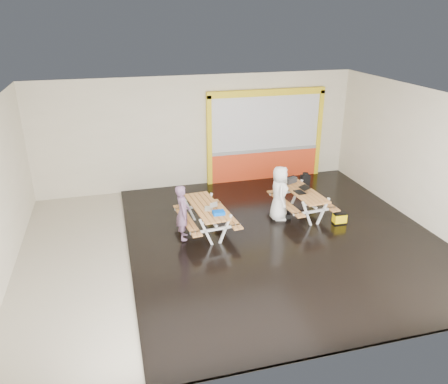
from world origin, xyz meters
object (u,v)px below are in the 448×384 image
object	(u,v)px
laptop_left	(211,207)
laptop_right	(301,190)
dark_case	(283,215)
backpack	(305,180)
picnic_table_left	(206,212)
blue_pouch	(219,213)
person_left	(183,212)
toolbox	(291,180)
person_right	(279,193)
fluke_bag	(340,218)
picnic_table_right	(302,196)

from	to	relation	value
laptop_left	laptop_right	size ratio (longest dim) A/B	0.93
laptop_left	dark_case	bearing A→B (deg)	10.52
laptop_left	laptop_right	distance (m)	2.64
backpack	laptop_left	bearing A→B (deg)	-156.59
laptop_right	dark_case	world-z (taller)	laptop_right
picnic_table_left	blue_pouch	world-z (taller)	blue_pouch
person_left	toolbox	bearing A→B (deg)	-62.01
picnic_table_left	laptop_right	bearing A→B (deg)	4.69
person_left	dark_case	world-z (taller)	person_left
picnic_table_left	dark_case	world-z (taller)	picnic_table_left
picnic_table_left	person_left	bearing A→B (deg)	-156.26
person_right	backpack	world-z (taller)	person_right
laptop_left	picnic_table_left	bearing A→B (deg)	109.79
laptop_left	backpack	xyz separation A→B (m)	(3.17, 1.37, -0.11)
laptop_left	fluke_bag	world-z (taller)	laptop_left
person_right	laptop_left	xyz separation A→B (m)	(-1.97, -0.41, 0.01)
person_right	fluke_bag	size ratio (longest dim) A/B	4.23
toolbox	backpack	size ratio (longest dim) A/B	0.92
picnic_table_left	dark_case	xyz separation A→B (m)	(2.18, 0.21, -0.46)
person_right	dark_case	distance (m)	0.68
laptop_left	toolbox	xyz separation A→B (m)	(2.60, 1.13, 0.03)
toolbox	person_right	bearing A→B (deg)	-130.92
person_left	blue_pouch	bearing A→B (deg)	-99.73
person_left	laptop_right	world-z (taller)	person_left
picnic_table_right	laptop_left	distance (m)	2.74
person_right	laptop_right	distance (m)	0.63
person_left	person_right	xyz separation A→B (m)	(2.68, 0.50, -0.00)
backpack	dark_case	size ratio (longest dim) A/B	1.24
picnic_table_left	picnic_table_right	size ratio (longest dim) A/B	1.01
laptop_left	laptop_right	xyz separation A→B (m)	(2.60, 0.41, 0.00)
picnic_table_right	person_left	distance (m)	3.45
picnic_table_left	dark_case	bearing A→B (deg)	5.41
blue_pouch	toolbox	xyz separation A→B (m)	(2.49, 1.49, 0.04)
fluke_bag	person_left	bearing A→B (deg)	177.09
blue_pouch	person_left	bearing A→B (deg)	162.64
person_right	toolbox	distance (m)	0.96
picnic_table_left	person_right	size ratio (longest dim) A/B	1.31
laptop_right	backpack	xyz separation A→B (m)	(0.56, 0.97, -0.11)
laptop_left	dark_case	distance (m)	2.25
backpack	dark_case	distance (m)	1.54
picnic_table_right	dark_case	distance (m)	0.73
laptop_right	dark_case	size ratio (longest dim) A/B	1.15
picnic_table_right	laptop_left	world-z (taller)	laptop_left
person_right	toolbox	size ratio (longest dim) A/B	3.84
person_right	dark_case	size ratio (longest dim) A/B	4.36
picnic_table_right	toolbox	xyz separation A→B (m)	(-0.08, 0.63, 0.25)
fluke_bag	picnic_table_right	bearing A→B (deg)	132.29
picnic_table_right	fluke_bag	size ratio (longest dim) A/B	5.49
picnic_table_right	laptop_left	bearing A→B (deg)	-169.45
picnic_table_left	fluke_bag	xyz separation A→B (m)	(3.48, -0.49, -0.38)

